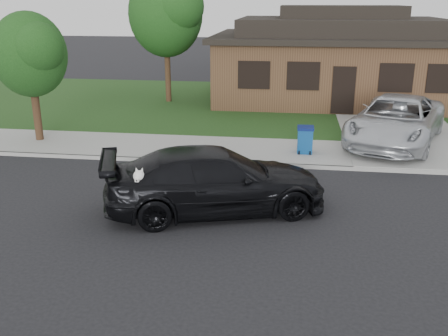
# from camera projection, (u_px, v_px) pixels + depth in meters

# --- Properties ---
(ground) EXTENTS (120.00, 120.00, 0.00)m
(ground) POSITION_uv_depth(u_px,v_px,m) (218.00, 208.00, 12.77)
(ground) COLOR black
(ground) RESTS_ON ground
(sidewalk) EXTENTS (60.00, 3.00, 0.12)m
(sidewalk) POSITION_uv_depth(u_px,v_px,m) (239.00, 150.00, 17.45)
(sidewalk) COLOR gray
(sidewalk) RESTS_ON ground
(curb) EXTENTS (60.00, 0.12, 0.12)m
(curb) POSITION_uv_depth(u_px,v_px,m) (234.00, 163.00, 16.04)
(curb) COLOR gray
(curb) RESTS_ON ground
(lawn) EXTENTS (60.00, 13.00, 0.13)m
(lawn) POSITION_uv_depth(u_px,v_px,m) (257.00, 105.00, 24.95)
(lawn) COLOR #193814
(lawn) RESTS_ON ground
(driveway) EXTENTS (4.50, 13.00, 0.14)m
(driveway) POSITION_uv_depth(u_px,v_px,m) (391.00, 122.00, 21.35)
(driveway) COLOR gray
(driveway) RESTS_ON ground
(sedan) EXTENTS (5.93, 3.85, 1.60)m
(sedan) POSITION_uv_depth(u_px,v_px,m) (215.00, 180.00, 12.39)
(sedan) COLOR black
(sedan) RESTS_ON ground
(minivan) EXTENTS (4.66, 6.52, 1.65)m
(minivan) POSITION_uv_depth(u_px,v_px,m) (396.00, 120.00, 17.82)
(minivan) COLOR silver
(minivan) RESTS_ON driveway
(recycling_bin) EXTENTS (0.55, 0.59, 0.90)m
(recycling_bin) POSITION_uv_depth(u_px,v_px,m) (305.00, 140.00, 16.83)
(recycling_bin) COLOR navy
(recycling_bin) RESTS_ON sidewalk
(house) EXTENTS (12.60, 8.60, 4.65)m
(house) POSITION_uv_depth(u_px,v_px,m) (338.00, 59.00, 25.64)
(house) COLOR #422B1C
(house) RESTS_ON ground
(tree_0) EXTENTS (3.78, 3.60, 6.34)m
(tree_0) POSITION_uv_depth(u_px,v_px,m) (168.00, 12.00, 23.98)
(tree_0) COLOR #332114
(tree_0) RESTS_ON ground
(tree_2) EXTENTS (2.73, 2.60, 4.59)m
(tree_2) POSITION_uv_depth(u_px,v_px,m) (31.00, 53.00, 17.48)
(tree_2) COLOR #332114
(tree_2) RESTS_ON ground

